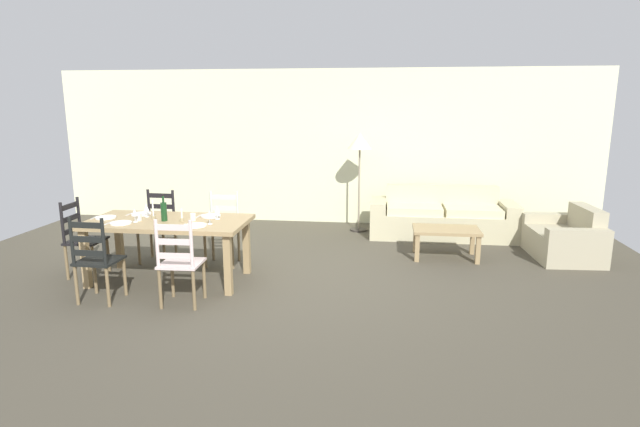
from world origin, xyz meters
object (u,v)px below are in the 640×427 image
Objects in this scene: dining_table at (168,227)px; wine_bottle at (164,211)px; dining_chair_far_left at (158,226)px; coffee_table at (446,233)px; wine_glass_near_right at (209,215)px; wine_glass_far_left at (146,208)px; standing_lamp at (360,147)px; wine_glass_near_left at (135,213)px; dining_chair_head_west at (82,238)px; coffee_cup_secondary at (139,217)px; dining_chair_near_right at (180,262)px; wine_glass_far_right at (217,210)px; dining_chair_near_left at (96,259)px; couch at (442,218)px; dining_chair_far_right at (223,228)px; coffee_cup_primary at (193,217)px; armchair_upholstered at (567,240)px.

wine_bottle is at bearing -107.23° from dining_table.
coffee_table is (3.89, 0.63, -0.12)m from dining_chair_far_left.
wine_glass_near_right is (0.57, -0.14, 0.20)m from dining_table.
dining_table is 0.40m from wine_glass_far_left.
dining_table is at bearing -127.42° from standing_lamp.
wine_glass_near_left is at bearing -91.18° from wine_glass_far_left.
coffee_cup_secondary is at bearing -7.59° from dining_chair_head_west.
dining_chair_near_right is 1.22m from wine_glass_far_left.
wine_glass_near_right is 0.27m from wine_glass_far_right.
dining_chair_near_left is 5.19m from couch.
wine_glass_near_right is (1.05, 0.62, 0.38)m from dining_chair_near_left.
wine_glass_far_left is 1.00× the size of wine_glass_far_right.
dining_chair_far_right is at bearing 90.66° from dining_chair_near_right.
couch is at bearing 43.28° from wine_glass_near_right.
dining_chair_near_right reaches higher than dining_table.
dining_chair_near_right reaches higher than wine_glass_far_right.
wine_bottle reaches higher than dining_chair_near_left.
wine_glass_near_left is (-0.31, -0.11, -0.01)m from wine_bottle.
wine_bottle is 0.34m from coffee_cup_primary.
wine_glass_near_right is (0.15, -0.89, 0.38)m from dining_chair_far_right.
dining_chair_head_west is 0.89m from coffee_cup_secondary.
dining_chair_near_right is at bearing -41.01° from coffee_cup_secondary.
coffee_cup_secondary is at bearing -78.95° from dining_chair_far_left.
standing_lamp is at bearing 53.67° from dining_chair_near_left.
dining_chair_far_right is 1.23m from wine_glass_near_left.
standing_lamp is (-1.29, 1.40, 1.06)m from coffee_table.
dining_chair_near_left is at bearing -103.13° from coffee_cup_secondary.
dining_chair_far_right reaches higher than coffee_table.
dining_chair_far_right reaches higher than coffee_cup_primary.
standing_lamp reaches higher than dining_chair_near_left.
standing_lamp is (2.14, 2.82, 0.54)m from wine_bottle.
wine_glass_far_right is at bearing 81.28° from dining_chair_near_right.
wine_glass_near_left and wine_glass_far_right have the same top height.
wine_glass_near_left is 0.18× the size of coffee_table.
wine_glass_near_right reaches higher than coffee_cup_primary.
armchair_upholstered is (5.41, 1.71, -0.55)m from coffee_cup_secondary.
wine_bottle reaches higher than dining_chair_far_right.
couch is at bearing 39.36° from coffee_cup_primary.
dining_chair_far_right is 0.80× the size of armchair_upholstered.
dining_chair_far_right reaches higher than dining_table.
coffee_cup_primary is 0.05× the size of standing_lamp.
standing_lamp is at bearing 158.89° from armchair_upholstered.
dining_chair_near_left is 0.42× the size of couch.
coffee_table is at bearing 18.51° from wine_glass_far_left.
dining_table is at bearing 166.44° from wine_glass_near_right.
coffee_table is at bearing 9.16° from dining_chair_far_left.
dining_chair_near_left is 1.51m from dining_chair_far_left.
armchair_upholstered is at bearing 8.99° from dining_chair_far_left.
wine_glass_near_right is at bearing -158.61° from armchair_upholstered.
coffee_cup_secondary is at bearing -132.12° from dining_chair_far_right.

